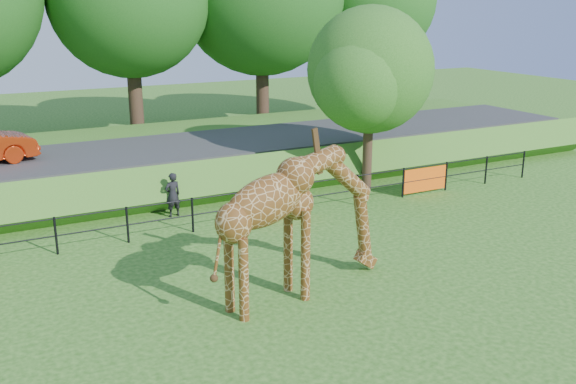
# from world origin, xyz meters

# --- Properties ---
(ground) EXTENTS (90.00, 90.00, 0.00)m
(ground) POSITION_xyz_m (0.00, 0.00, 0.00)
(ground) COLOR #225214
(ground) RESTS_ON ground
(giraffe) EXTENTS (5.07, 1.86, 3.56)m
(giraffe) POSITION_xyz_m (0.88, 2.64, 1.78)
(giraffe) COLOR #5A3412
(giraffe) RESTS_ON ground
(perimeter_fence) EXTENTS (28.07, 0.10, 1.10)m
(perimeter_fence) POSITION_xyz_m (0.00, 8.00, 0.55)
(perimeter_fence) COLOR black
(perimeter_fence) RESTS_ON ground
(embankment) EXTENTS (40.00, 9.00, 1.30)m
(embankment) POSITION_xyz_m (0.00, 15.50, 0.65)
(embankment) COLOR #225214
(embankment) RESTS_ON ground
(road) EXTENTS (40.00, 5.00, 0.12)m
(road) POSITION_xyz_m (0.00, 14.00, 1.36)
(road) COLOR #2B2B2D
(road) RESTS_ON embankment
(visitor) EXTENTS (0.59, 0.44, 1.49)m
(visitor) POSITION_xyz_m (-0.06, 9.74, 0.74)
(visitor) COLOR black
(visitor) RESTS_ON ground
(tree_east) EXTENTS (5.40, 4.71, 6.76)m
(tree_east) POSITION_xyz_m (7.60, 9.63, 4.28)
(tree_east) COLOR #302015
(tree_east) RESTS_ON ground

